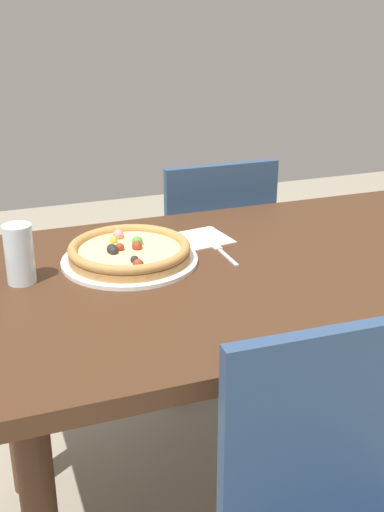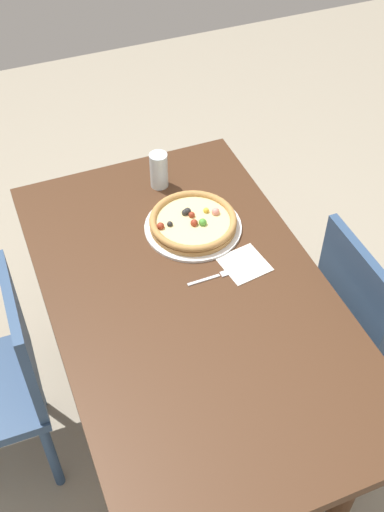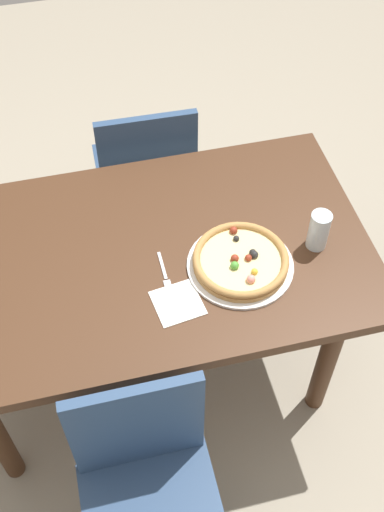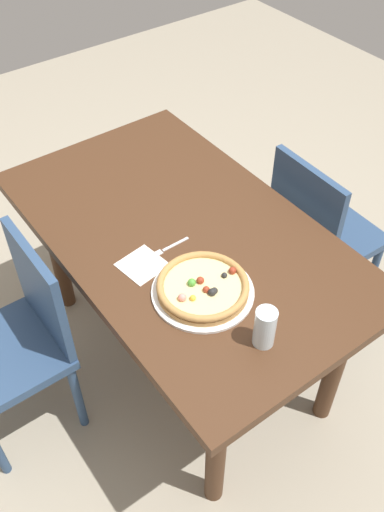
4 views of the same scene
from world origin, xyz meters
TOP-DOWN VIEW (x-y plane):
  - ground_plane at (0.00, 0.00)m, footprint 6.00×6.00m
  - dining_table at (0.00, 0.00)m, footprint 1.45×0.86m
  - chair_near at (-0.11, -0.64)m, footprint 0.41×0.41m
  - chair_far at (0.13, 0.64)m, footprint 0.40×0.40m
  - plate at (-0.28, 0.12)m, footprint 0.34×0.34m
  - pizza at (-0.28, 0.12)m, footprint 0.30×0.30m
  - fork at (-0.05, 0.10)m, footprint 0.02×0.17m
  - drinking_glass at (-0.54, 0.09)m, footprint 0.07×0.07m
  - napkin at (-0.06, 0.21)m, footprint 0.16×0.16m

SIDE VIEW (x-z plane):
  - ground_plane at x=0.00m, z-range 0.00..0.00m
  - chair_near at x=-0.11m, z-range 0.04..0.91m
  - chair_far at x=0.13m, z-range 0.04..0.91m
  - dining_table at x=0.00m, z-range 0.28..1.03m
  - napkin at x=-0.06m, z-range 0.75..0.76m
  - fork at x=-0.05m, z-range 0.75..0.76m
  - plate at x=-0.28m, z-range 0.75..0.76m
  - pizza at x=-0.28m, z-range 0.76..0.81m
  - drinking_glass at x=-0.54m, z-range 0.75..0.89m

